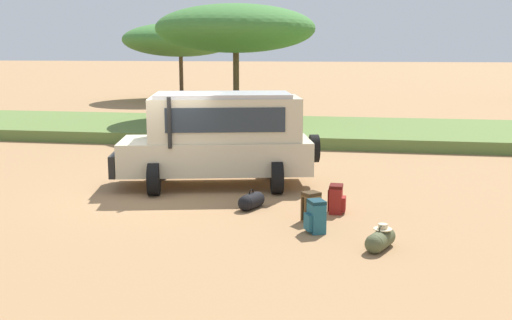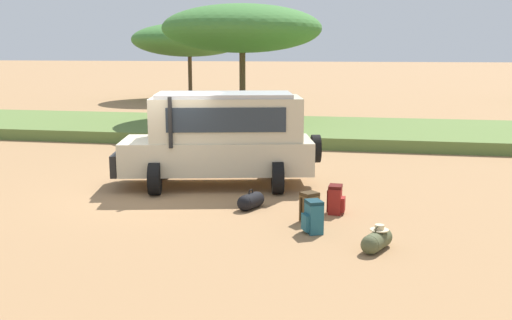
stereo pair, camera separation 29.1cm
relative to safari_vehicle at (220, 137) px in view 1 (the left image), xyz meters
name	(u,v)px [view 1 (the left image)]	position (x,y,z in m)	size (l,w,h in m)	color
ground_plane	(163,192)	(-1.26, -0.99, -1.29)	(320.00, 320.00, 0.00)	#9E754C
grass_bank	(244,129)	(-1.26, 9.56, -1.07)	(120.00, 7.00, 0.44)	#5B7538
safari_vehicle	(220,137)	(0.00, 0.00, 0.00)	(5.48, 3.43, 2.44)	beige
backpack_beside_front_wheel	(311,207)	(2.65, -2.92, -0.99)	(0.47, 0.46, 0.63)	brown
backpack_cluster_center	(316,217)	(2.80, -3.68, -0.98)	(0.46, 0.46, 0.65)	#235B6B
backpack_near_rear_wheel	(337,199)	(3.14, -2.18, -0.99)	(0.40, 0.40, 0.64)	maroon
duffel_bag_low_black_case	(380,240)	(4.03, -4.47, -1.12)	(0.56, 0.86, 0.45)	#4C5133
duffel_bag_soft_canvas	(251,201)	(1.24, -2.15, -1.12)	(0.53, 0.78, 0.45)	black
acacia_tree_far_left	(180,40)	(-9.04, 26.01, 2.89)	(7.97, 8.50, 5.37)	brown
acacia_tree_left_mid	(236,29)	(-2.02, 11.61, 3.14)	(7.08, 7.47, 5.51)	brown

